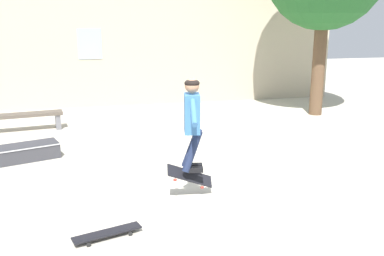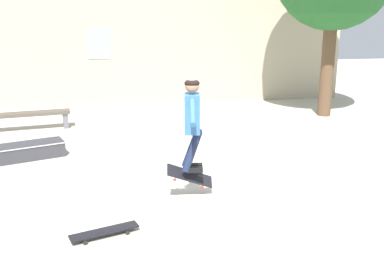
% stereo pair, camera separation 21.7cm
% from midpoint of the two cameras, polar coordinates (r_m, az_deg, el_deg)
% --- Properties ---
extents(ground_plane, '(40.00, 40.00, 0.00)m').
position_cam_midpoint_polar(ground_plane, '(6.86, 3.11, -8.57)').
color(ground_plane, beige).
extents(building_backdrop, '(12.65, 0.52, 5.07)m').
position_cam_midpoint_polar(building_backdrop, '(13.70, -5.94, 11.54)').
color(building_backdrop, '#B7A88E').
rests_on(building_backdrop, ground_plane).
extents(park_bench, '(1.94, 0.63, 0.45)m').
position_cam_midpoint_polar(park_bench, '(11.14, -22.29, 1.23)').
color(park_bench, brown).
rests_on(park_bench, ground_plane).
extents(skate_ledge, '(1.70, 1.01, 0.30)m').
position_cam_midpoint_polar(skate_ledge, '(8.94, -23.20, -3.18)').
color(skate_ledge, '#38383D').
rests_on(skate_ledge, ground_plane).
extents(skater, '(0.36, 1.35, 1.39)m').
position_cam_midpoint_polar(skater, '(6.24, -0.99, 1.47)').
color(skater, teal).
extents(skateboard_flipping, '(0.74, 0.34, 0.46)m').
position_cam_midpoint_polar(skateboard_flipping, '(6.54, -1.24, -6.43)').
color(skateboard_flipping, black).
extents(skateboard_resting, '(0.89, 0.42, 0.08)m').
position_cam_midpoint_polar(skateboard_resting, '(5.64, -12.35, -13.50)').
color(skateboard_resting, black).
rests_on(skateboard_resting, ground_plane).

